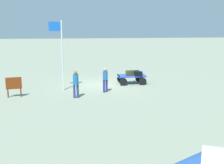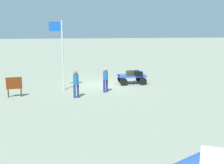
{
  "view_description": "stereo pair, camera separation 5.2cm",
  "coord_description": "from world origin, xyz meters",
  "px_view_note": "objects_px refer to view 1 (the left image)",
  "views": [
    {
      "loc": [
        1.52,
        19.77,
        4.45
      ],
      "look_at": [
        -0.07,
        6.0,
        1.49
      ],
      "focal_mm": 44.95,
      "sensor_mm": 36.0,
      "label": 1
    },
    {
      "loc": [
        1.47,
        19.77,
        4.45
      ],
      "look_at": [
        -0.07,
        6.0,
        1.49
      ],
      "focal_mm": 44.95,
      "sensor_mm": 36.0,
      "label": 2
    }
  ],
  "objects_px": {
    "suitcase_tan": "(135,72)",
    "worker_lead": "(76,82)",
    "worker_trailing": "(105,78)",
    "signboard": "(14,85)",
    "flagpole": "(61,49)",
    "suitcase_grey": "(138,74)",
    "suitcase_maroon": "(130,73)",
    "luggage_cart": "(131,77)"
  },
  "relations": [
    {
      "from": "worker_trailing",
      "to": "flagpole",
      "type": "xyz_separation_m",
      "value": [
        2.82,
        -0.89,
        1.8
      ]
    },
    {
      "from": "suitcase_grey",
      "to": "flagpole",
      "type": "distance_m",
      "value": 5.82
    },
    {
      "from": "luggage_cart",
      "to": "flagpole",
      "type": "distance_m",
      "value": 5.62
    },
    {
      "from": "suitcase_tan",
      "to": "worker_lead",
      "type": "distance_m",
      "value": 5.89
    },
    {
      "from": "luggage_cart",
      "to": "suitcase_tan",
      "type": "bearing_deg",
      "value": -132.06
    },
    {
      "from": "luggage_cart",
      "to": "flagpole",
      "type": "bearing_deg",
      "value": 16.18
    },
    {
      "from": "suitcase_maroon",
      "to": "suitcase_grey",
      "type": "distance_m",
      "value": 0.63
    },
    {
      "from": "worker_lead",
      "to": "flagpole",
      "type": "distance_m",
      "value": 2.89
    },
    {
      "from": "worker_lead",
      "to": "flagpole",
      "type": "height_order",
      "value": "flagpole"
    },
    {
      "from": "suitcase_grey",
      "to": "worker_trailing",
      "type": "bearing_deg",
      "value": 36.53
    },
    {
      "from": "worker_lead",
      "to": "signboard",
      "type": "bearing_deg",
      "value": -8.92
    },
    {
      "from": "suitcase_grey",
      "to": "worker_trailing",
      "type": "relative_size",
      "value": 0.33
    },
    {
      "from": "suitcase_grey",
      "to": "signboard",
      "type": "height_order",
      "value": "signboard"
    },
    {
      "from": "worker_lead",
      "to": "worker_trailing",
      "type": "bearing_deg",
      "value": -147.37
    },
    {
      "from": "luggage_cart",
      "to": "flagpole",
      "type": "relative_size",
      "value": 0.45
    },
    {
      "from": "luggage_cart",
      "to": "suitcase_maroon",
      "type": "height_order",
      "value": "suitcase_maroon"
    },
    {
      "from": "suitcase_maroon",
      "to": "worker_trailing",
      "type": "distance_m",
      "value": 2.9
    },
    {
      "from": "suitcase_maroon",
      "to": "signboard",
      "type": "xyz_separation_m",
      "value": [
        7.56,
        2.73,
        -0.06
      ]
    },
    {
      "from": "worker_trailing",
      "to": "flagpole",
      "type": "bearing_deg",
      "value": -17.47
    },
    {
      "from": "suitcase_maroon",
      "to": "worker_trailing",
      "type": "bearing_deg",
      "value": 46.79
    },
    {
      "from": "suitcase_maroon",
      "to": "worker_lead",
      "type": "relative_size",
      "value": 0.36
    },
    {
      "from": "luggage_cart",
      "to": "worker_trailing",
      "type": "relative_size",
      "value": 1.27
    },
    {
      "from": "suitcase_grey",
      "to": "signboard",
      "type": "bearing_deg",
      "value": 17.21
    },
    {
      "from": "worker_trailing",
      "to": "signboard",
      "type": "distance_m",
      "value": 5.62
    },
    {
      "from": "luggage_cart",
      "to": "suitcase_tan",
      "type": "height_order",
      "value": "suitcase_tan"
    },
    {
      "from": "suitcase_grey",
      "to": "luggage_cart",
      "type": "bearing_deg",
      "value": -42.02
    },
    {
      "from": "suitcase_maroon",
      "to": "signboard",
      "type": "relative_size",
      "value": 0.5
    },
    {
      "from": "worker_trailing",
      "to": "signboard",
      "type": "xyz_separation_m",
      "value": [
        5.58,
        0.62,
        -0.14
      ]
    },
    {
      "from": "suitcase_tan",
      "to": "flagpole",
      "type": "distance_m",
      "value": 5.97
    },
    {
      "from": "suitcase_tan",
      "to": "worker_trailing",
      "type": "xyz_separation_m",
      "value": [
        2.51,
        2.74,
        0.14
      ]
    },
    {
      "from": "suitcase_maroon",
      "to": "worker_lead",
      "type": "distance_m",
      "value": 5.08
    },
    {
      "from": "flagpole",
      "to": "suitcase_tan",
      "type": "bearing_deg",
      "value": -160.78
    },
    {
      "from": "worker_lead",
      "to": "flagpole",
      "type": "xyz_separation_m",
      "value": [
        0.95,
        -2.08,
        1.76
      ]
    },
    {
      "from": "worker_lead",
      "to": "signboard",
      "type": "distance_m",
      "value": 3.76
    },
    {
      "from": "suitcase_maroon",
      "to": "worker_lead",
      "type": "height_order",
      "value": "worker_lead"
    },
    {
      "from": "luggage_cart",
      "to": "suitcase_grey",
      "type": "xyz_separation_m",
      "value": [
        -0.45,
        0.41,
        0.34
      ]
    },
    {
      "from": "suitcase_maroon",
      "to": "worker_lead",
      "type": "xyz_separation_m",
      "value": [
        3.85,
        3.31,
        0.13
      ]
    },
    {
      "from": "suitcase_maroon",
      "to": "worker_trailing",
      "type": "relative_size",
      "value": 0.38
    },
    {
      "from": "suitcase_tan",
      "to": "worker_lead",
      "type": "relative_size",
      "value": 0.35
    },
    {
      "from": "luggage_cart",
      "to": "suitcase_grey",
      "type": "height_order",
      "value": "suitcase_grey"
    },
    {
      "from": "suitcase_grey",
      "to": "flagpole",
      "type": "bearing_deg",
      "value": 10.76
    },
    {
      "from": "worker_trailing",
      "to": "suitcase_maroon",
      "type": "bearing_deg",
      "value": -133.21
    }
  ]
}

